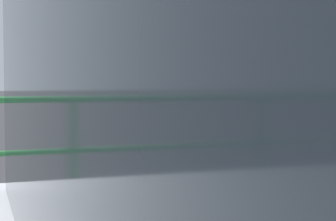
# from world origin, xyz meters

# --- Properties ---
(parking_meter) EXTENTS (0.17, 0.18, 1.56)m
(parking_meter) POSITION_xyz_m (0.02, 0.32, 1.27)
(parking_meter) COLOR slate
(parking_meter) RESTS_ON sidewalk_curb
(pedestrian_at_meter) EXTENTS (0.67, 0.40, 1.63)m
(pedestrian_at_meter) POSITION_xyz_m (-0.64, 0.46, 1.07)
(pedestrian_at_meter) COLOR slate
(pedestrian_at_meter) RESTS_ON sidewalk_curb
(background_railing) EXTENTS (24.06, 0.06, 1.11)m
(background_railing) POSITION_xyz_m (-0.00, 3.09, 0.93)
(background_railing) COLOR #1E602D
(background_railing) RESTS_ON sidewalk_curb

